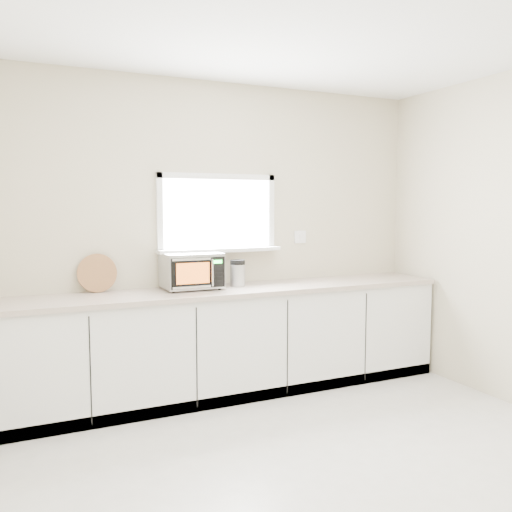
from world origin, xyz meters
TOP-DOWN VIEW (x-y plane):
  - ground at (0.00, 0.00)m, footprint 4.00×4.00m
  - back_wall at (0.00, 2.00)m, footprint 4.00×0.17m
  - cabinets at (0.00, 1.70)m, footprint 3.92×0.60m
  - countertop at (0.00, 1.69)m, footprint 3.92×0.64m
  - microwave at (-0.31, 1.79)m, footprint 0.47×0.40m
  - knife_block at (-0.44, 1.72)m, footprint 0.13×0.21m
  - cutting_board at (-1.06, 1.94)m, footprint 0.31×0.08m
  - coffee_grinder at (0.11, 1.78)m, footprint 0.16×0.16m

SIDE VIEW (x-z plane):
  - ground at x=0.00m, z-range 0.00..0.00m
  - cabinets at x=0.00m, z-range 0.00..0.88m
  - countertop at x=0.00m, z-range 0.88..0.92m
  - coffee_grinder at x=0.11m, z-range 0.92..1.15m
  - knife_block at x=-0.44m, z-range 0.90..1.19m
  - cutting_board at x=-1.06m, z-range 0.92..1.23m
  - microwave at x=-0.31m, z-range 0.93..1.23m
  - back_wall at x=0.00m, z-range 0.01..2.71m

